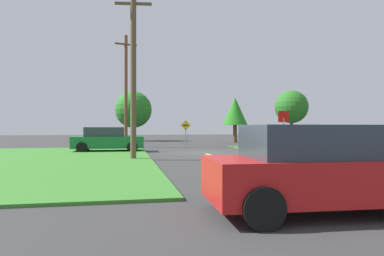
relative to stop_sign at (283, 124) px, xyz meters
The scene contains 13 objects.
ground_plane 5.50m from the stop_sign, behind, with size 120.00×120.00×0.00m, color #353535.
grass_verge_right 5.74m from the stop_sign, 35.06° to the right, with size 12.00×20.00×0.08m, color #387C2B.
grass_verge_left 15.10m from the stop_sign, 167.95° to the right, with size 12.00×20.00×0.08m, color #387C2B.
lane_stripe_center 8.96m from the stop_sign, 125.59° to the right, with size 0.20×14.00×0.01m, color yellow.
stop_sign is the anchor object (origin of this frame).
car_behind_on_main_road 15.98m from the stop_sign, 113.90° to the right, with size 4.11×2.11×1.62m.
parked_car_near_building 11.48m from the stop_sign, 165.85° to the left, with size 4.55×2.05×1.62m.
utility_pole_near 10.36m from the stop_sign, 161.03° to the right, with size 1.80×0.33×8.35m.
utility_pole_mid 12.99m from the stop_sign, 141.18° to the left, with size 1.77×0.58×9.10m.
direction_sign 10.37m from the stop_sign, 117.16° to the left, with size 0.90×0.19×2.27m.
oak_tree_left 15.27m from the stop_sign, 83.54° to the left, with size 2.70×2.70×4.89m.
pine_tree_center 23.77m from the stop_sign, 112.25° to the left, with size 4.43×4.43×6.04m.
oak_tree_right 17.61m from the stop_sign, 61.22° to the left, with size 3.70×3.70×5.81m.
Camera 1 is at (-4.78, -21.19, 1.56)m, focal length 32.04 mm.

